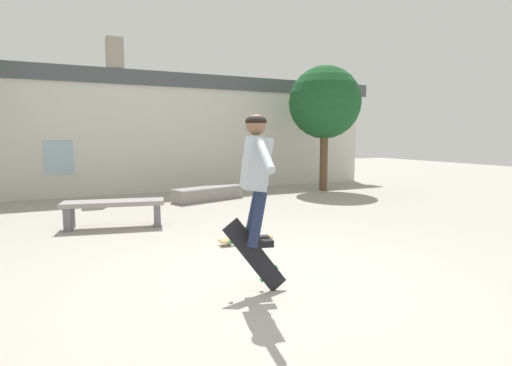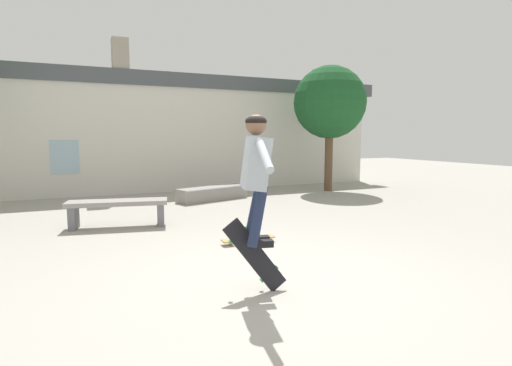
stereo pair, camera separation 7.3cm
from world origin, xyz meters
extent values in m
plane|color=#A39E93|center=(0.00, 0.00, 0.00)|extent=(40.00, 40.00, 0.00)
cube|color=beige|center=(0.00, 8.07, 1.54)|extent=(15.15, 0.40, 3.08)
cube|color=#474C51|center=(0.00, 8.07, 3.29)|extent=(15.91, 0.52, 0.42)
cube|color=gray|center=(-0.70, 8.07, 3.92)|extent=(0.44, 0.44, 0.85)
cube|color=#99B7C6|center=(-2.23, 7.86, 1.10)|extent=(0.70, 0.02, 0.90)
cylinder|color=brown|center=(5.01, 6.18, 0.92)|extent=(0.24, 0.24, 1.85)
sphere|color=#194C23|center=(5.01, 6.18, 2.65)|extent=(2.15, 2.15, 2.15)
cube|color=gray|center=(-1.30, 3.65, 0.45)|extent=(1.81, 0.82, 0.08)
cube|color=slate|center=(-2.04, 3.81, 0.21)|extent=(0.20, 0.42, 0.41)
cube|color=slate|center=(-0.56, 3.50, 0.21)|extent=(0.20, 0.42, 0.41)
cube|color=gray|center=(1.24, 5.91, 0.17)|extent=(1.98, 1.06, 0.35)
cube|color=#B7B7BC|center=(1.32, 5.68, 0.33)|extent=(1.84, 0.62, 0.02)
cube|color=#9EA8B2|center=(-0.27, -0.18, 1.37)|extent=(0.36, 0.40, 0.56)
sphere|color=brown|center=(-0.27, -0.18, 1.76)|extent=(0.25, 0.25, 0.21)
ellipsoid|color=black|center=(-0.27, -0.18, 1.80)|extent=(0.26, 0.26, 0.12)
cylinder|color=#1E2847|center=(-0.25, -0.10, 0.84)|extent=(0.24, 0.19, 0.65)
cube|color=black|center=(-0.22, -0.10, 0.55)|extent=(0.28, 0.16, 0.07)
cylinder|color=#1E2847|center=(-0.29, -0.26, 0.84)|extent=(0.25, 0.14, 0.65)
cube|color=black|center=(-0.26, -0.27, 0.55)|extent=(0.28, 0.16, 0.07)
cylinder|color=#9EA8B2|center=(-0.19, 0.19, 1.48)|extent=(0.19, 0.52, 0.33)
cylinder|color=#9EA8B2|center=(-0.36, -0.55, 1.48)|extent=(0.19, 0.52, 0.33)
cube|color=black|center=(-0.27, -0.15, 0.39)|extent=(0.67, 0.19, 0.82)
cylinder|color=green|center=(-0.02, -0.16, 0.23)|extent=(0.05, 0.06, 0.06)
cylinder|color=green|center=(-0.20, -0.15, 0.11)|extent=(0.05, 0.06, 0.06)
cylinder|color=green|center=(-0.33, -0.06, 0.67)|extent=(0.05, 0.06, 0.06)
cylinder|color=green|center=(-0.51, -0.05, 0.54)|extent=(0.05, 0.06, 0.06)
cube|color=#AD894C|center=(0.42, 1.65, 0.07)|extent=(0.85, 0.20, 0.02)
cylinder|color=silver|center=(0.69, 1.75, 0.03)|extent=(0.05, 0.02, 0.05)
cylinder|color=silver|center=(0.68, 1.55, 0.03)|extent=(0.05, 0.02, 0.05)
cylinder|color=silver|center=(0.16, 1.76, 0.03)|extent=(0.05, 0.02, 0.05)
cylinder|color=silver|center=(0.16, 1.56, 0.03)|extent=(0.05, 0.02, 0.05)
camera|label=1|loc=(-2.01, -3.87, 1.65)|focal=28.00mm
camera|label=2|loc=(-1.95, -3.90, 1.65)|focal=28.00mm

